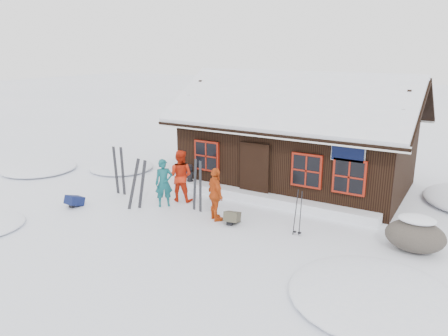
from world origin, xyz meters
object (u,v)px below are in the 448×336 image
at_px(ski_pair_left, 138,185).
at_px(ski_poles, 298,213).
at_px(backpack_blue, 75,202).
at_px(skier_orange_right, 216,194).
at_px(backpack_olive, 232,219).
at_px(boulder, 415,235).
at_px(skier_orange_left, 180,176).
at_px(skier_crouched, 190,177).
at_px(skier_teal, 164,183).

height_order(ski_pair_left, ski_poles, ski_pair_left).
bearing_deg(backpack_blue, ski_poles, 16.27).
bearing_deg(backpack_blue, ski_pair_left, 28.92).
bearing_deg(skier_orange_right, backpack_olive, -142.74).
xyz_separation_m(boulder, ski_pair_left, (-8.42, -1.36, 0.40)).
bearing_deg(ski_poles, skier_orange_right, -174.58).
relative_size(backpack_blue, backpack_olive, 0.97).
bearing_deg(skier_orange_left, backpack_olive, 146.77).
bearing_deg(skier_orange_right, skier_orange_left, 12.14).
relative_size(ski_pair_left, backpack_olive, 3.18).
height_order(skier_crouched, ski_pair_left, ski_pair_left).
bearing_deg(ski_poles, boulder, 11.78).
height_order(skier_orange_right, ski_pair_left, ski_pair_left).
bearing_deg(boulder, skier_crouched, 171.52).
distance_m(boulder, backpack_olive, 5.17).
relative_size(ski_pair_left, ski_poles, 1.27).
bearing_deg(skier_teal, skier_crouched, 52.98).
distance_m(boulder, ski_pair_left, 8.54).
xyz_separation_m(skier_crouched, backpack_blue, (-2.31, -3.54, -0.35)).
bearing_deg(backpack_olive, skier_orange_left, 147.24).
relative_size(skier_teal, backpack_olive, 2.92).
distance_m(skier_crouched, backpack_blue, 4.24).
height_order(skier_teal, ski_pair_left, ski_pair_left).
relative_size(skier_orange_right, boulder, 1.10).
height_order(skier_orange_right, boulder, skier_orange_right).
bearing_deg(ski_pair_left, boulder, -10.65).
bearing_deg(ski_pair_left, ski_poles, -12.15).
bearing_deg(skier_crouched, ski_pair_left, -115.77).
distance_m(skier_crouched, ski_pair_left, 2.61).
bearing_deg(backpack_blue, boulder, 15.95).
bearing_deg(skier_orange_right, skier_crouched, -4.07).
bearing_deg(ski_poles, backpack_olive, -173.24).
relative_size(skier_teal, boulder, 1.07).
bearing_deg(ski_pair_left, skier_orange_right, -10.01).
xyz_separation_m(skier_orange_left, skier_orange_right, (2.02, -0.91, -0.07)).
height_order(skier_crouched, backpack_olive, skier_crouched).
bearing_deg(backpack_olive, skier_orange_right, 167.13).
xyz_separation_m(skier_orange_left, skier_crouched, (-0.44, 1.19, -0.42)).
bearing_deg(skier_crouched, backpack_olive, -53.89).
xyz_separation_m(skier_teal, skier_crouched, (-0.28, 1.92, -0.32)).
bearing_deg(skier_crouched, skier_teal, -101.00).
bearing_deg(skier_orange_left, skier_crouched, -83.94).
height_order(skier_orange_right, ski_poles, skier_orange_right).
distance_m(skier_teal, backpack_olive, 2.85).
distance_m(skier_teal, boulder, 7.89).
bearing_deg(boulder, ski_poles, -168.22).
height_order(skier_crouched, boulder, skier_crouched).
bearing_deg(skier_crouched, skier_orange_left, -89.24).
bearing_deg(backpack_olive, ski_poles, -6.90).
xyz_separation_m(skier_teal, ski_pair_left, (-0.57, -0.66, 0.03)).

